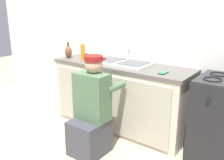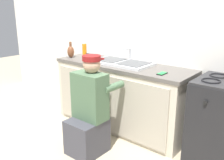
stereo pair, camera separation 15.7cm
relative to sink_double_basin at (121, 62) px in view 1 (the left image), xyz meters
name	(u,v)px [view 1 (the left image)]	position (x,y,z in m)	size (l,w,h in m)	color
ground_plane	(107,133)	(0.00, -0.30, -0.90)	(12.00, 12.00, 0.00)	tan
back_wall	(136,33)	(0.00, 0.35, 0.35)	(6.00, 0.10, 2.50)	silver
counter_cabinet	(120,97)	(0.00, -0.01, -0.48)	(1.86, 0.62, 0.84)	beige
countertop	(121,65)	(0.00, 0.00, -0.04)	(1.90, 0.62, 0.04)	#5B5651
sink_double_basin	(121,62)	(0.00, 0.00, 0.00)	(0.80, 0.44, 0.19)	silver
stove_range	(224,120)	(1.33, 0.00, -0.45)	(0.60, 0.62, 0.91)	black
plumber_person	(91,114)	(0.11, -0.74, -0.44)	(0.42, 0.61, 1.10)	#3F3F47
vase_decorative	(68,52)	(-0.83, -0.14, 0.07)	(0.10, 0.10, 0.23)	brown
soap_bottle_orange	(83,52)	(-0.57, -0.11, 0.09)	(0.06, 0.06, 0.25)	orange
cell_phone	(163,73)	(0.66, -0.13, -0.01)	(0.07, 0.14, 0.01)	black
spice_bottle_red	(86,58)	(-0.46, -0.17, 0.03)	(0.04, 0.04, 0.10)	red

